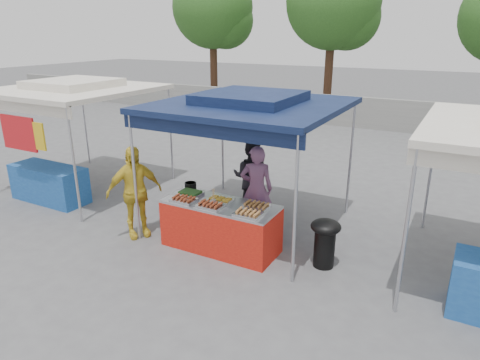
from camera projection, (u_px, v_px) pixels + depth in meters
The scene contains 22 objects.
ground_plane at pixel (224, 246), 7.59m from camera, with size 80.00×80.00×0.00m, color #555557.
back_wall at pixel (369, 113), 16.51m from camera, with size 40.00×0.25×1.20m, color slate.
main_canopy at pixel (250, 104), 7.61m from camera, with size 3.20×3.20×2.57m.
neighbor_stall_left at pixel (63, 126), 9.57m from camera, with size 3.20×3.20×2.57m.
tree_0 at pixel (216, 11), 20.31m from camera, with size 3.83×3.83×6.59m.
tree_1 at pixel (337, 6), 17.64m from camera, with size 3.90×3.90×6.71m.
vendor_table at pixel (221, 226), 7.37m from camera, with size 2.00×0.80×0.85m.
food_tray_fl at pixel (184, 200), 7.28m from camera, with size 0.42×0.30×0.07m.
food_tray_fm at pixel (210, 206), 7.04m from camera, with size 0.42×0.30×0.07m.
food_tray_fr at pixel (248, 214), 6.72m from camera, with size 0.42×0.30×0.07m.
food_tray_bl at pixel (190, 193), 7.57m from camera, with size 0.42×0.30×0.07m.
food_tray_bm at pixel (220, 200), 7.28m from camera, with size 0.42×0.30×0.07m.
food_tray_br at pixel (256, 206), 7.01m from camera, with size 0.42×0.30×0.07m.
cooking_pot at pixel (191, 186), 7.85m from camera, with size 0.21×0.21×0.12m, color black.
skewer_cup at pixel (214, 202), 7.12m from camera, with size 0.08×0.08×0.10m, color #B2B2B9.
wok_burner at pixel (325, 239), 6.78m from camera, with size 0.48×0.48×0.81m.
crate_left at pixel (220, 223), 8.12m from camera, with size 0.51×0.35×0.30m, color #13349A.
crate_right at pixel (254, 227), 7.96m from camera, with size 0.53×0.37×0.32m, color #13349A.
crate_stacked at pixel (254, 211), 7.86m from camera, with size 0.49×0.35×0.30m, color #13349A.
vendor_woman at pixel (256, 189), 7.93m from camera, with size 0.60×0.40×1.66m, color #825378.
helper_man at pixel (251, 177), 8.71m from camera, with size 0.77×0.60×1.58m, color black.
customer_person at pixel (134, 192), 7.70m from camera, with size 1.00×0.42×1.71m, color gold.
Camera 1 is at (3.50, -5.82, 3.60)m, focal length 32.00 mm.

